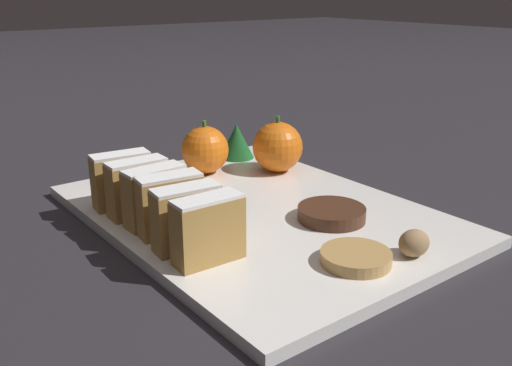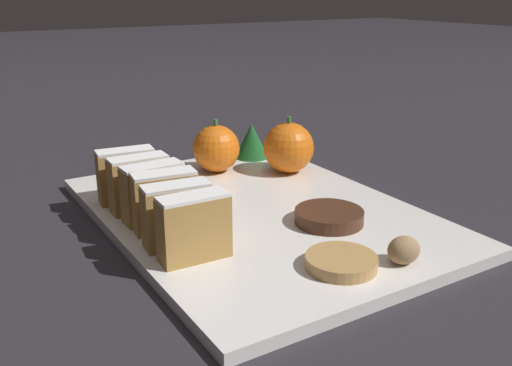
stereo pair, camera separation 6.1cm
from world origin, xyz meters
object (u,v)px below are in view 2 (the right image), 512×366
at_px(orange_near, 289,148).
at_px(chocolate_cookie, 329,217).
at_px(orange_far, 216,149).
at_px(walnut, 404,250).

xyz_separation_m(orange_near, chocolate_cookie, (-0.06, -0.16, -0.03)).
bearing_deg(orange_far, orange_near, -33.63).
height_order(walnut, chocolate_cookie, walnut).
bearing_deg(walnut, orange_far, 92.94).
xyz_separation_m(walnut, chocolate_cookie, (0.00, 0.10, -0.01)).
bearing_deg(chocolate_cookie, orange_far, 94.61).
distance_m(walnut, chocolate_cookie, 0.10).
relative_size(orange_near, walnut, 2.41).
height_order(orange_far, walnut, orange_far).
distance_m(orange_far, chocolate_cookie, 0.22).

